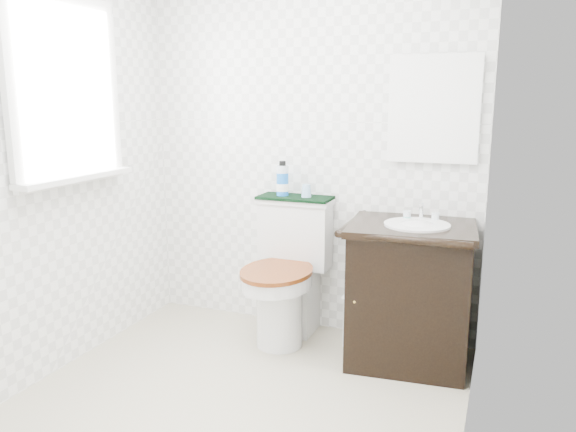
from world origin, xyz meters
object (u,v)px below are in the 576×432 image
Objects in this scene: vanity at (409,290)px; mouthwash_bottle at (282,180)px; trash_bin at (362,319)px; cup at (306,191)px; toilet at (288,279)px.

mouthwash_bottle is at bearing 167.87° from vanity.
cup is at bearing 169.41° from trash_bin.
toilet is 3.97× the size of mouthwash_bottle.
mouthwash_bottle is at bearing 172.45° from trash_bin.
vanity is 0.42m from trash_bin.
vanity is 0.88m from cup.
mouthwash_bottle reaches higher than trash_bin.
trash_bin is at bearing 159.83° from vanity.
mouthwash_bottle is at bearing -179.98° from cup.
cup is at bearing 0.02° from mouthwash_bottle.
toilet is 0.58m from cup.
toilet reaches higher than trash_bin.
vanity is 4.14× the size of mouthwash_bottle.
trash_bin is at bearing -7.55° from mouthwash_bottle.
cup is at bearing 165.16° from vanity.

